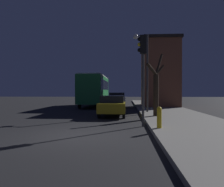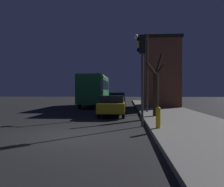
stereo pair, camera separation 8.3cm
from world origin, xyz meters
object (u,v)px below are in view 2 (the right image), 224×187
object	(u,v)px
bare_tree	(156,89)
bus	(95,88)
car_mid_lane	(117,100)
streetlamp	(143,60)
car_near_lane	(112,105)
traffic_light	(142,61)
fire_hydrant	(158,117)

from	to	relation	value
bare_tree	bus	xyz separation A→B (m)	(-5.50, 10.69, 0.22)
car_mid_lane	streetlamp	bearing A→B (deg)	-70.72
bare_tree	car_mid_lane	size ratio (longest dim) A/B	0.85
bare_tree	car_near_lane	distance (m)	3.24
bus	car_mid_lane	world-z (taller)	bus
bare_tree	car_mid_lane	bearing A→B (deg)	107.26
bare_tree	car_near_lane	xyz separation A→B (m)	(-2.84, 1.12, -1.09)
traffic_light	car_near_lane	size ratio (longest dim) A/B	1.08
bus	car_mid_lane	bearing A→B (deg)	-30.29
bus	car_near_lane	distance (m)	10.01
bare_tree	streetlamp	bearing A→B (deg)	102.29
car_near_lane	car_mid_lane	world-z (taller)	car_mid_lane
car_mid_lane	bus	bearing A→B (deg)	149.71
car_near_lane	car_mid_lane	size ratio (longest dim) A/B	0.87
fire_hydrant	car_mid_lane	bearing A→B (deg)	99.57
car_near_lane	car_mid_lane	distance (m)	8.01
streetlamp	fire_hydrant	xyz separation A→B (m)	(0.08, -7.41, -3.47)
streetlamp	bare_tree	distance (m)	3.57
car_near_lane	car_mid_lane	bearing A→B (deg)	89.99
bare_tree	fire_hydrant	world-z (taller)	bare_tree
bus	car_mid_lane	xyz separation A→B (m)	(2.66, -1.55, -1.24)
streetlamp	fire_hydrant	bearing A→B (deg)	-89.34
car_near_lane	streetlamp	bearing A→B (deg)	35.07
traffic_light	car_mid_lane	distance (m)	12.77
traffic_light	fire_hydrant	bearing A→B (deg)	-66.83
streetlamp	bare_tree	bearing A→B (deg)	-77.71
streetlamp	car_mid_lane	distance (m)	7.56
traffic_light	bus	bearing A→B (deg)	107.42
bare_tree	bus	size ratio (longest dim) A/B	0.45
streetlamp	car_mid_lane	bearing A→B (deg)	109.28
traffic_light	bare_tree	world-z (taller)	traffic_light
bus	car_near_lane	xyz separation A→B (m)	(2.66, -9.57, -1.31)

